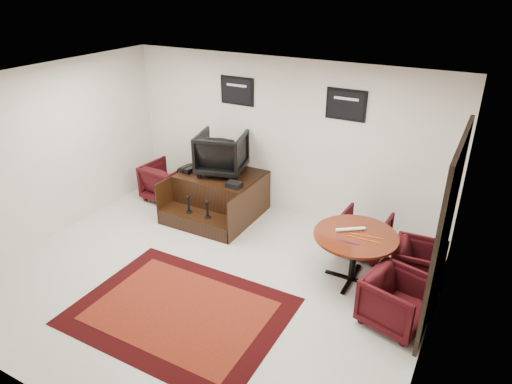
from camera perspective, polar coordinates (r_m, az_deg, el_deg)
ground at (r=6.79m, az=-6.22°, el=-10.81°), size 6.00×6.00×0.00m
room_shell at (r=5.80m, az=-3.03°, el=2.96°), size 6.02×5.02×2.81m
area_rug at (r=6.28m, az=-9.46°, el=-14.46°), size 2.71×2.03×0.01m
shine_podium at (r=8.36m, az=-4.68°, el=-0.50°), size 1.47×1.51×0.76m
shine_chair at (r=8.15m, az=-4.31°, el=5.13°), size 0.98×0.94×0.84m
shoes_pair at (r=8.40m, az=-8.42°, el=2.86°), size 0.26×0.30×0.10m
polish_kit at (r=7.70m, az=-2.76°, el=0.92°), size 0.26×0.18×0.09m
umbrella_black at (r=8.63m, az=-10.21°, el=0.66°), size 0.32×0.12×0.87m
umbrella_hooked at (r=8.80m, az=-9.38°, el=1.02°), size 0.30×0.11×0.81m
armchair_side at (r=9.03m, az=-11.10°, el=1.51°), size 0.83×0.78×0.80m
meeting_table at (r=6.52m, az=12.30°, el=-5.91°), size 1.17×1.17×0.76m
table_chair_back at (r=7.36m, az=13.33°, el=-4.86°), size 0.75×0.70×0.74m
table_chair_window at (r=6.85m, az=19.72°, el=-8.42°), size 0.69×0.73×0.71m
table_chair_corner at (r=6.06m, az=17.21°, el=-12.61°), size 0.85×0.88×0.76m
paper_roll at (r=6.53m, az=11.74°, el=-4.58°), size 0.37×0.29×0.05m
table_clutter at (r=6.39m, az=13.09°, el=-5.68°), size 0.57×0.33×0.01m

